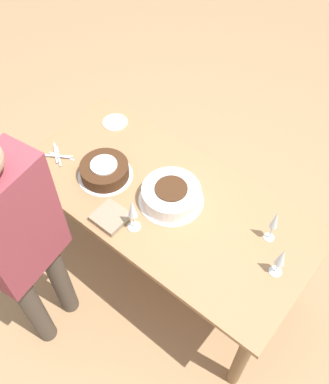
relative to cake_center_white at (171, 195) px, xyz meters
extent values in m
plane|color=#A87F56|center=(-0.04, -0.01, -0.80)|extent=(12.00, 12.00, 0.00)
cube|color=#9E754C|center=(-0.04, -0.01, -0.07)|extent=(1.75, 0.83, 0.03)
cylinder|color=brown|center=(-0.84, -0.35, -0.44)|extent=(0.07, 0.07, 0.72)
cylinder|color=brown|center=(0.76, -0.35, -0.44)|extent=(0.07, 0.07, 0.72)
cylinder|color=brown|center=(-0.84, 0.33, -0.44)|extent=(0.07, 0.07, 0.72)
cylinder|color=brown|center=(0.76, 0.33, -0.44)|extent=(0.07, 0.07, 0.72)
cylinder|color=white|center=(0.00, 0.00, -0.05)|extent=(0.37, 0.37, 0.01)
cylinder|color=white|center=(0.00, 0.00, 0.00)|extent=(0.33, 0.33, 0.09)
cylinder|color=#422614|center=(0.00, 0.00, 0.05)|extent=(0.18, 0.18, 0.01)
cylinder|color=white|center=(-0.41, -0.10, -0.05)|extent=(0.32, 0.32, 0.01)
cylinder|color=#422614|center=(-0.41, -0.10, 0.00)|extent=(0.28, 0.28, 0.08)
cylinder|color=white|center=(-0.41, -0.10, 0.04)|extent=(0.15, 0.15, 0.01)
cylinder|color=silver|center=(0.55, 0.13, -0.05)|extent=(0.06, 0.06, 0.00)
cylinder|color=silver|center=(0.55, 0.13, 0.01)|extent=(0.01, 0.01, 0.10)
cone|color=silver|center=(0.55, 0.13, 0.12)|extent=(0.04, 0.04, 0.13)
cylinder|color=silver|center=(0.68, -0.02, -0.05)|extent=(0.07, 0.07, 0.00)
cylinder|color=silver|center=(0.68, -0.02, 0.00)|extent=(0.01, 0.01, 0.08)
cone|color=silver|center=(0.68, -0.02, 0.10)|extent=(0.05, 0.05, 0.12)
cylinder|color=silver|center=(-0.04, -0.26, -0.05)|extent=(0.07, 0.07, 0.00)
cylinder|color=silver|center=(-0.04, -0.26, 0.01)|extent=(0.01, 0.01, 0.10)
cone|color=silver|center=(-0.04, -0.26, 0.12)|extent=(0.05, 0.05, 0.12)
cylinder|color=beige|center=(-0.68, 0.26, -0.05)|extent=(0.16, 0.16, 0.01)
cube|color=silver|center=(-0.72, -0.16, -0.05)|extent=(0.17, 0.06, 0.00)
cube|color=silver|center=(-0.73, -0.17, -0.05)|extent=(0.14, 0.11, 0.00)
cube|color=silver|center=(-0.73, -0.18, -0.04)|extent=(0.15, 0.11, 0.00)
cube|color=silver|center=(-0.77, -0.17, -0.04)|extent=(0.15, 0.11, 0.00)
cube|color=silver|center=(-0.73, -0.18, -0.04)|extent=(0.15, 0.10, 0.00)
cube|color=gray|center=(-0.17, -0.30, -0.03)|extent=(0.17, 0.17, 0.03)
cylinder|color=#4C4238|center=(-0.29, -0.86, -0.41)|extent=(0.11, 0.11, 0.78)
cylinder|color=#4C4238|center=(-0.32, -0.64, -0.41)|extent=(0.11, 0.11, 0.78)
cube|color=brown|center=(-0.30, -0.75, 0.30)|extent=(0.27, 0.43, 0.65)
camera|label=1|loc=(0.88, -1.13, 1.86)|focal=40.00mm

